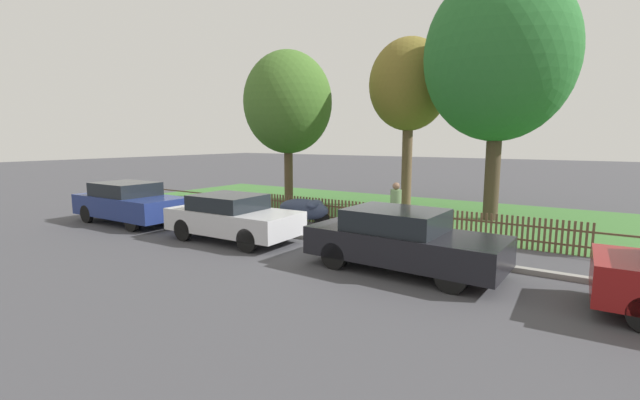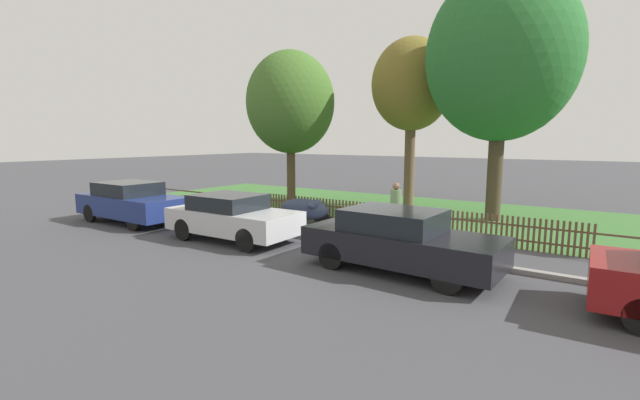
% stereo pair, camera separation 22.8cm
% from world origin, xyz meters
% --- Properties ---
extents(ground_plane, '(120.00, 120.00, 0.00)m').
position_xyz_m(ground_plane, '(0.00, 0.00, 0.00)').
color(ground_plane, '#424247').
extents(kerb_stone, '(29.50, 0.20, 0.12)m').
position_xyz_m(kerb_stone, '(0.00, 0.10, 0.06)').
color(kerb_stone, gray).
rests_on(kerb_stone, ground).
extents(grass_strip, '(29.50, 8.48, 0.01)m').
position_xyz_m(grass_strip, '(0.00, 6.63, 0.01)').
color(grass_strip, '#3D7033').
rests_on(grass_strip, ground).
extents(park_fence, '(29.50, 0.05, 0.90)m').
position_xyz_m(park_fence, '(0.00, 2.40, 0.45)').
color(park_fence, brown).
rests_on(park_fence, ground).
extents(parked_car_silver_hatchback, '(4.33, 1.83, 1.45)m').
position_xyz_m(parked_car_silver_hatchback, '(-8.59, -1.28, 0.74)').
color(parked_car_silver_hatchback, navy).
rests_on(parked_car_silver_hatchback, ground).
extents(parked_car_black_saloon, '(4.03, 1.88, 1.35)m').
position_xyz_m(parked_car_black_saloon, '(-3.59, -1.20, 0.70)').
color(parked_car_black_saloon, '#BCBCC1').
rests_on(parked_car_black_saloon, ground).
extents(parked_car_navy_estate, '(4.44, 1.95, 1.40)m').
position_xyz_m(parked_car_navy_estate, '(1.71, -1.22, 0.72)').
color(parked_car_navy_estate, black).
rests_on(parked_car_navy_estate, ground).
extents(covered_motorcycle, '(2.03, 0.83, 0.94)m').
position_xyz_m(covered_motorcycle, '(-3.05, 1.70, 0.59)').
color(covered_motorcycle, black).
rests_on(covered_motorcycle, ground).
extents(tree_nearest_kerb, '(3.97, 3.97, 6.89)m').
position_xyz_m(tree_nearest_kerb, '(-6.61, 5.47, 4.59)').
color(tree_nearest_kerb, brown).
rests_on(tree_nearest_kerb, ground).
extents(tree_behind_motorcycle, '(3.44, 3.44, 7.28)m').
position_xyz_m(tree_behind_motorcycle, '(-1.82, 7.80, 5.25)').
color(tree_behind_motorcycle, brown).
rests_on(tree_behind_motorcycle, ground).
extents(tree_mid_park, '(5.20, 5.20, 8.87)m').
position_xyz_m(tree_mid_park, '(2.06, 6.42, 5.85)').
color(tree_mid_park, '#473828').
rests_on(tree_mid_park, ground).
extents(pedestrian_near_fence, '(0.46, 0.46, 1.67)m').
position_xyz_m(pedestrian_near_fence, '(0.21, 1.91, 0.94)').
color(pedestrian_near_fence, black).
rests_on(pedestrian_near_fence, ground).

